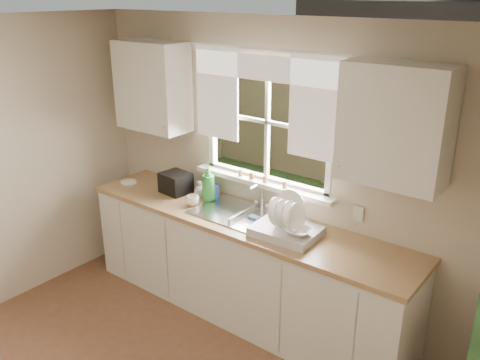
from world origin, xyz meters
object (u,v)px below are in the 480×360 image
Objects in this scene: dish_rack at (286,227)px; soap_bottle_a at (208,183)px; black_appliance at (176,183)px; cup at (193,200)px.

dish_rack is 0.93m from soap_bottle_a.
black_appliance is (-1.28, 0.10, 0.03)m from dish_rack.
dish_rack is at bearing 1.40° from black_appliance.
black_appliance is (-0.36, -0.04, -0.07)m from soap_bottle_a.
dish_rack is at bearing -14.31° from soap_bottle_a.
cup is at bearing -107.07° from soap_bottle_a.
black_appliance is (-0.33, 0.13, 0.05)m from cup.
cup is at bearing -178.56° from dish_rack.
soap_bottle_a is at bearing 93.76° from cup.
cup is 0.44× the size of black_appliance.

